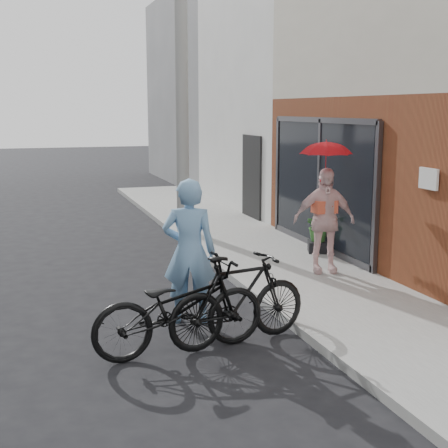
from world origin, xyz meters
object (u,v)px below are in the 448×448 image
utility_pole (182,75)px  kimono_woman (324,220)px  officer (189,252)px  planter (319,247)px  bike_right (239,299)px  bike_left (180,307)px

utility_pole → kimono_woman: size_ratio=4.04×
officer → planter: officer is taller
kimono_woman → planter: kimono_woman is taller
officer → planter: size_ratio=4.84×
bike_right → utility_pole: bearing=-19.7°
utility_pole → officer: size_ratio=3.65×
planter → utility_pole: bearing=123.9°
utility_pole → officer: 6.24m
officer → planter: 4.30m
bike_left → utility_pole: bearing=-21.3°
officer → bike_right: size_ratio=1.04×
officer → utility_pole: bearing=-83.7°
officer → bike_right: (0.36, -0.92, -0.40)m
bike_left → kimono_woman: size_ratio=1.20×
utility_pole → kimono_woman: bearing=-72.6°
utility_pole → planter: 4.73m
officer → kimono_woman: (2.67, 1.38, 0.03)m
kimono_woman → utility_pole: bearing=120.8°
utility_pole → officer: utility_pole is taller
officer → bike_left: size_ratio=0.92×
bike_right → officer: bearing=10.3°
bike_left → kimono_woman: bearing=-58.5°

